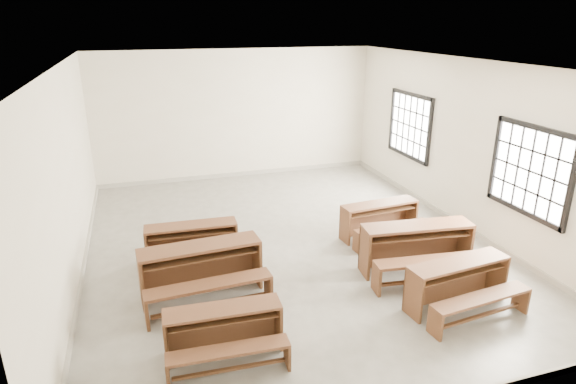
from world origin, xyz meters
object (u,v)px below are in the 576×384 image
object	(u,v)px
desk_set_0	(224,329)
desk_set_3	(460,281)
desk_set_2	(192,241)
desk_set_5	(380,218)
desk_set_1	(202,267)
desk_set_4	(418,245)

from	to	relation	value
desk_set_0	desk_set_3	bearing A→B (deg)	3.43
desk_set_3	desk_set_2	bearing A→B (deg)	138.07
desk_set_0	desk_set_5	distance (m)	4.20
desk_set_1	desk_set_4	bearing A→B (deg)	-9.32
desk_set_4	desk_set_5	distance (m)	1.36
desk_set_1	desk_set_2	bearing A→B (deg)	86.90
desk_set_0	desk_set_3	world-z (taller)	desk_set_3
desk_set_3	desk_set_5	bearing A→B (deg)	82.63
desk_set_1	desk_set_5	bearing A→B (deg)	12.77
desk_set_0	desk_set_1	bearing A→B (deg)	95.12
desk_set_3	desk_set_4	world-z (taller)	desk_set_4
desk_set_0	desk_set_5	xyz separation A→B (m)	(3.39, 2.47, 0.02)
desk_set_3	desk_set_4	xyz separation A→B (m)	(-0.01, 1.08, 0.06)
desk_set_4	desk_set_5	xyz separation A→B (m)	(0.06, 1.36, -0.08)
desk_set_3	desk_set_5	distance (m)	2.43
desk_set_1	desk_set_5	xyz separation A→B (m)	(3.45, 1.03, -0.07)
desk_set_1	desk_set_3	size ratio (longest dim) A/B	1.13
desk_set_4	desk_set_5	bearing A→B (deg)	93.97
desk_set_3	desk_set_5	size ratio (longest dim) A/B	1.05
desk_set_4	desk_set_3	bearing A→B (deg)	-83.12
desk_set_5	desk_set_0	bearing A→B (deg)	-148.83
desk_set_0	desk_set_5	world-z (taller)	desk_set_5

